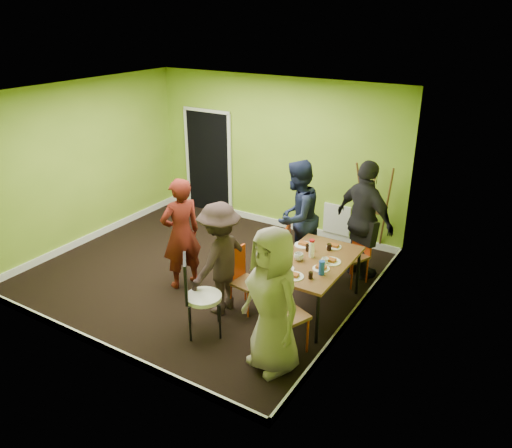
{
  "coord_description": "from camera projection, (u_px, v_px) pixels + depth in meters",
  "views": [
    {
      "loc": [
        4.34,
        -5.52,
        3.85
      ],
      "look_at": [
        0.97,
        0.0,
        1.05
      ],
      "focal_mm": 35.0,
      "sensor_mm": 36.0,
      "label": 1
    }
  ],
  "objects": [
    {
      "name": "cup_b",
      "position": [
        325.0,
        261.0,
        6.58
      ],
      "size": [
        0.09,
        0.09,
        0.09
      ],
      "primitive_type": "imported",
      "color": "white",
      "rests_on": "dining_table"
    },
    {
      "name": "chair_left_near",
      "position": [
        242.0,
        275.0,
        6.82
      ],
      "size": [
        0.41,
        0.41,
        0.89
      ],
      "rotation": [
        0.0,
        0.0,
        -1.7
      ],
      "color": "#D64314",
      "rests_on": "ground"
    },
    {
      "name": "person_left_near",
      "position": [
        220.0,
        259.0,
        6.64
      ],
      "size": [
        0.66,
        1.06,
        1.58
      ],
      "primitive_type": "imported",
      "rotation": [
        0.0,
        0.0,
        -1.64
      ],
      "color": "#2C1E1D",
      "rests_on": "ground"
    },
    {
      "name": "glass_front",
      "position": [
        311.0,
        275.0,
        6.22
      ],
      "size": [
        0.06,
        0.06,
        0.09
      ],
      "primitive_type": "cylinder",
      "color": "black",
      "rests_on": "dining_table"
    },
    {
      "name": "ground",
      "position": [
        204.0,
        272.0,
        7.93
      ],
      "size": [
        5.0,
        5.0,
        0.0
      ],
      "primitive_type": "plane",
      "color": "black",
      "rests_on": "ground"
    },
    {
      "name": "dining_table",
      "position": [
        314.0,
        264.0,
        6.71
      ],
      "size": [
        0.9,
        1.5,
        0.75
      ],
      "color": "black",
      "rests_on": "ground"
    },
    {
      "name": "chair_bentwood",
      "position": [
        197.0,
        292.0,
        6.25
      ],
      "size": [
        0.58,
        0.58,
        1.07
      ],
      "rotation": [
        0.0,
        0.0,
        -0.89
      ],
      "color": "black",
      "rests_on": "ground"
    },
    {
      "name": "easel",
      "position": [
        372.0,
        210.0,
        8.25
      ],
      "size": [
        0.64,
        0.6,
        1.59
      ],
      "color": "brown",
      "rests_on": "ground"
    },
    {
      "name": "orange_bottle",
      "position": [
        313.0,
        248.0,
        6.93
      ],
      "size": [
        0.04,
        0.04,
        0.09
      ],
      "primitive_type": "cylinder",
      "color": "#D64314",
      "rests_on": "dining_table"
    },
    {
      "name": "cup_a",
      "position": [
        299.0,
        257.0,
        6.67
      ],
      "size": [
        0.13,
        0.13,
        0.1
      ],
      "primitive_type": "imported",
      "color": "white",
      "rests_on": "dining_table"
    },
    {
      "name": "room_walls",
      "position": [
        202.0,
        214.0,
        7.58
      ],
      "size": [
        5.04,
        4.54,
        2.82
      ],
      "color": "olive",
      "rests_on": "ground"
    },
    {
      "name": "glass_back",
      "position": [
        329.0,
        247.0,
        6.95
      ],
      "size": [
        0.07,
        0.07,
        0.1
      ],
      "primitive_type": "cylinder",
      "color": "black",
      "rests_on": "dining_table"
    },
    {
      "name": "plate_near_right",
      "position": [
        285.0,
        269.0,
        6.46
      ],
      "size": [
        0.24,
        0.24,
        0.01
      ],
      "primitive_type": "cylinder",
      "color": "white",
      "rests_on": "dining_table"
    },
    {
      "name": "person_front_end",
      "position": [
        273.0,
        301.0,
        5.53
      ],
      "size": [
        1.0,
        0.84,
        1.75
      ],
      "primitive_type": "imported",
      "rotation": [
        0.0,
        0.0,
        -0.4
      ],
      "color": "gray",
      "rests_on": "ground"
    },
    {
      "name": "thermos",
      "position": [
        312.0,
        249.0,
        6.74
      ],
      "size": [
        0.08,
        0.08,
        0.23
      ],
      "primitive_type": "cylinder",
      "color": "white",
      "rests_on": "dining_table"
    },
    {
      "name": "chair_left_far",
      "position": [
        294.0,
        249.0,
        7.58
      ],
      "size": [
        0.45,
        0.45,
        0.88
      ],
      "rotation": [
        0.0,
        0.0,
        -1.29
      ],
      "color": "#D64314",
      "rests_on": "ground"
    },
    {
      "name": "plate_far_back",
      "position": [
        334.0,
        247.0,
        7.05
      ],
      "size": [
        0.21,
        0.21,
        0.01
      ],
      "primitive_type": "cylinder",
      "color": "white",
      "rests_on": "dining_table"
    },
    {
      "name": "plate_wall_front",
      "position": [
        321.0,
        269.0,
        6.46
      ],
      "size": [
        0.22,
        0.22,
        0.01
      ],
      "primitive_type": "cylinder",
      "color": "white",
      "rests_on": "dining_table"
    },
    {
      "name": "glass_mid",
      "position": [
        308.0,
        248.0,
        6.93
      ],
      "size": [
        0.06,
        0.06,
        0.1
      ],
      "primitive_type": "cylinder",
      "color": "black",
      "rests_on": "dining_table"
    },
    {
      "name": "chair_front_end",
      "position": [
        280.0,
        310.0,
        5.84
      ],
      "size": [
        0.58,
        0.58,
        1.07
      ],
      "rotation": [
        0.0,
        0.0,
        -0.4
      ],
      "color": "#D64314",
      "rests_on": "ground"
    },
    {
      "name": "blue_bottle",
      "position": [
        322.0,
        268.0,
        6.3
      ],
      "size": [
        0.08,
        0.08,
        0.19
      ],
      "primitive_type": "cylinder",
      "color": "#1744B1",
      "rests_on": "dining_table"
    },
    {
      "name": "person_standing",
      "position": [
        181.0,
        234.0,
        7.24
      ],
      "size": [
        0.63,
        0.73,
        1.69
      ],
      "primitive_type": "imported",
      "rotation": [
        0.0,
        0.0,
        -2.0
      ],
      "color": "#4F130D",
      "rests_on": "ground"
    },
    {
      "name": "person_left_far",
      "position": [
        297.0,
        217.0,
        7.69
      ],
      "size": [
        0.75,
        0.93,
        1.8
      ],
      "primitive_type": "imported",
      "rotation": [
        0.0,
        0.0,
        -1.65
      ],
      "color": "#161D38",
      "rests_on": "ground"
    },
    {
      "name": "person_back_end",
      "position": [
        364.0,
        221.0,
        7.48
      ],
      "size": [
        1.18,
        0.86,
        1.86
      ],
      "primitive_type": "imported",
      "rotation": [
        0.0,
        0.0,
        2.71
      ],
      "color": "black",
      "rests_on": "ground"
    },
    {
      "name": "chair_back_end",
      "position": [
        362.0,
        238.0,
        7.48
      ],
      "size": [
        0.55,
        0.59,
        0.98
      ],
      "rotation": [
        0.0,
        0.0,
        2.75
      ],
      "color": "#D64314",
      "rests_on": "ground"
    },
    {
      "name": "plate_wall_back",
      "position": [
        331.0,
        261.0,
        6.64
      ],
      "size": [
        0.27,
        0.27,
        0.01
      ],
      "primitive_type": "cylinder",
      "color": "white",
      "rests_on": "dining_table"
    },
    {
      "name": "plate_far_front",
      "position": [
        293.0,
        276.0,
        6.28
      ],
      "size": [
        0.27,
        0.27,
        0.01
      ],
      "primitive_type": "cylinder",
      "color": "white",
      "rests_on": "dining_table"
    },
    {
      "name": "plate_near_left",
      "position": [
        303.0,
        245.0,
        7.11
      ],
      "size": [
        0.25,
        0.25,
        0.01
      ],
      "primitive_type": "cylinder",
      "color": "white",
      "rests_on": "dining_table"
    }
  ]
}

